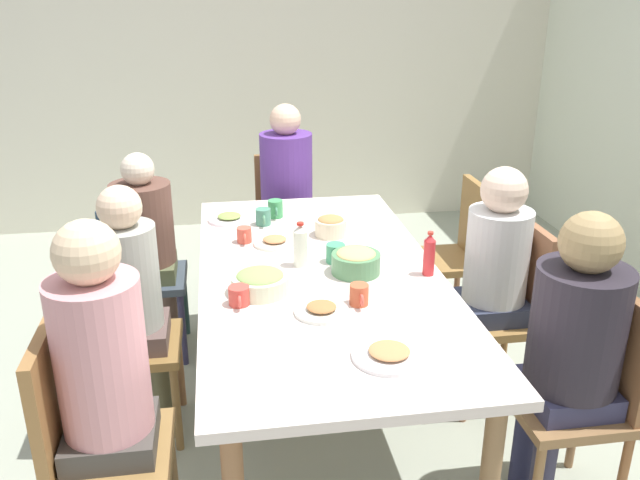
{
  "coord_description": "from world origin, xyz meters",
  "views": [
    {
      "loc": [
        2.65,
        -0.42,
        1.94
      ],
      "look_at": [
        0.0,
        0.0,
        0.9
      ],
      "focal_mm": 37.07,
      "sensor_mm": 36.0,
      "label": 1
    }
  ],
  "objects_px": {
    "plate_2": "(321,310)",
    "bottle_0": "(429,255)",
    "chair_3": "(508,304)",
    "person_4": "(574,337)",
    "cup_0": "(336,253)",
    "cup_1": "(239,296)",
    "person_1": "(147,237)",
    "dining_table": "(320,285)",
    "cup_3": "(275,209)",
    "cup_4": "(359,295)",
    "plate_0": "(275,242)",
    "plate_3": "(229,218)",
    "bowl_2": "(331,226)",
    "bottle_1": "(300,245)",
    "plate_1": "(389,354)",
    "chair_2": "(115,333)",
    "bowl_0": "(356,261)",
    "chair_6": "(286,215)",
    "cup_2": "(263,217)",
    "chair_0": "(87,437)",
    "cup_5": "(244,235)",
    "chair_1": "(132,268)",
    "chair_5": "(456,249)",
    "person_6": "(287,184)",
    "person_0": "(106,371)",
    "person_2": "(132,294)",
    "bowl_1": "(260,282)"
  },
  "relations": [
    {
      "from": "chair_0",
      "to": "chair_3",
      "type": "height_order",
      "value": "same"
    },
    {
      "from": "person_1",
      "to": "bowl_1",
      "type": "height_order",
      "value": "person_1"
    },
    {
      "from": "person_0",
      "to": "bowl_2",
      "type": "distance_m",
      "value": 1.49
    },
    {
      "from": "plate_0",
      "to": "bowl_2",
      "type": "distance_m",
      "value": 0.31
    },
    {
      "from": "plate_2",
      "to": "bottle_0",
      "type": "height_order",
      "value": "bottle_0"
    },
    {
      "from": "plate_0",
      "to": "person_6",
      "type": "bearing_deg",
      "value": 170.49
    },
    {
      "from": "cup_5",
      "to": "bottle_0",
      "type": "height_order",
      "value": "bottle_0"
    },
    {
      "from": "chair_1",
      "to": "plate_0",
      "type": "xyz_separation_m",
      "value": [
        0.36,
        0.74,
        0.25
      ]
    },
    {
      "from": "chair_2",
      "to": "bowl_2",
      "type": "height_order",
      "value": "chair_2"
    },
    {
      "from": "person_0",
      "to": "chair_5",
      "type": "height_order",
      "value": "person_0"
    },
    {
      "from": "person_1",
      "to": "chair_3",
      "type": "relative_size",
      "value": 1.27
    },
    {
      "from": "person_1",
      "to": "bowl_2",
      "type": "distance_m",
      "value": 0.99
    },
    {
      "from": "cup_0",
      "to": "bottle_0",
      "type": "relative_size",
      "value": 0.61
    },
    {
      "from": "person_1",
      "to": "cup_3",
      "type": "bearing_deg",
      "value": 93.57
    },
    {
      "from": "cup_3",
      "to": "person_1",
      "type": "bearing_deg",
      "value": -86.43
    },
    {
      "from": "chair_2",
      "to": "bottle_0",
      "type": "relative_size",
      "value": 4.48
    },
    {
      "from": "plate_3",
      "to": "cup_3",
      "type": "bearing_deg",
      "value": 93.98
    },
    {
      "from": "person_4",
      "to": "cup_3",
      "type": "bearing_deg",
      "value": -147.28
    },
    {
      "from": "plate_0",
      "to": "plate_3",
      "type": "height_order",
      "value": "same"
    },
    {
      "from": "person_0",
      "to": "cup_2",
      "type": "xyz_separation_m",
      "value": [
        -1.36,
        0.62,
        0.03
      ]
    },
    {
      "from": "chair_3",
      "to": "person_4",
      "type": "xyz_separation_m",
      "value": [
        0.72,
        -0.09,
        0.23
      ]
    },
    {
      "from": "cup_0",
      "to": "cup_1",
      "type": "relative_size",
      "value": 1.02
    },
    {
      "from": "person_2",
      "to": "bowl_1",
      "type": "bearing_deg",
      "value": 72.67
    },
    {
      "from": "person_2",
      "to": "chair_3",
      "type": "height_order",
      "value": "person_2"
    },
    {
      "from": "person_0",
      "to": "cup_1",
      "type": "xyz_separation_m",
      "value": [
        -0.44,
        0.45,
        0.02
      ]
    },
    {
      "from": "cup_5",
      "to": "person_6",
      "type": "bearing_deg",
      "value": 161.85
    },
    {
      "from": "chair_3",
      "to": "plate_1",
      "type": "height_order",
      "value": "chair_3"
    },
    {
      "from": "person_2",
      "to": "cup_4",
      "type": "height_order",
      "value": "person_2"
    },
    {
      "from": "bowl_0",
      "to": "cup_0",
      "type": "relative_size",
      "value": 1.76
    },
    {
      "from": "person_4",
      "to": "bowl_0",
      "type": "distance_m",
      "value": 0.95
    },
    {
      "from": "chair_2",
      "to": "bowl_0",
      "type": "bearing_deg",
      "value": 87.92
    },
    {
      "from": "bottle_1",
      "to": "plate_1",
      "type": "bearing_deg",
      "value": 13.36
    },
    {
      "from": "chair_3",
      "to": "plate_3",
      "type": "bearing_deg",
      "value": -119.93
    },
    {
      "from": "plate_3",
      "to": "bowl_0",
      "type": "height_order",
      "value": "bowl_0"
    },
    {
      "from": "bottle_1",
      "to": "dining_table",
      "type": "bearing_deg",
      "value": 43.57
    },
    {
      "from": "cup_4",
      "to": "bottle_0",
      "type": "height_order",
      "value": "bottle_0"
    },
    {
      "from": "person_2",
      "to": "chair_6",
      "type": "distance_m",
      "value": 1.68
    },
    {
      "from": "chair_6",
      "to": "cup_3",
      "type": "xyz_separation_m",
      "value": [
        0.69,
        -0.13,
        0.28
      ]
    },
    {
      "from": "person_1",
      "to": "dining_table",
      "type": "bearing_deg",
      "value": 48.82
    },
    {
      "from": "chair_1",
      "to": "person_4",
      "type": "relative_size",
      "value": 0.74
    },
    {
      "from": "chair_3",
      "to": "cup_3",
      "type": "relative_size",
      "value": 7.66
    },
    {
      "from": "chair_5",
      "to": "person_1",
      "type": "bearing_deg",
      "value": -90.0
    },
    {
      "from": "cup_3",
      "to": "cup_5",
      "type": "relative_size",
      "value": 1.08
    },
    {
      "from": "chair_0",
      "to": "plate_0",
      "type": "relative_size",
      "value": 4.31
    },
    {
      "from": "cup_3",
      "to": "cup_4",
      "type": "bearing_deg",
      "value": 11.79
    },
    {
      "from": "plate_3",
      "to": "bottle_0",
      "type": "bearing_deg",
      "value": 44.83
    },
    {
      "from": "cup_3",
      "to": "cup_2",
      "type": "bearing_deg",
      "value": -34.13
    },
    {
      "from": "cup_0",
      "to": "chair_5",
      "type": "bearing_deg",
      "value": 127.15
    },
    {
      "from": "bowl_1",
      "to": "chair_6",
      "type": "bearing_deg",
      "value": 170.31
    },
    {
      "from": "chair_0",
      "to": "bowl_2",
      "type": "distance_m",
      "value": 1.58
    }
  ]
}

